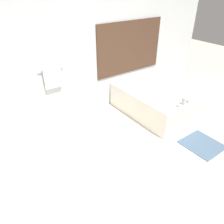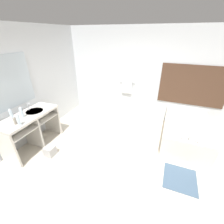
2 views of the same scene
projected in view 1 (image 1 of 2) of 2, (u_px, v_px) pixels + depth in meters
The scene contains 4 objects.
ground_plane at pixel (142, 185), 3.09m from camera, with size 16.00×16.00×0.00m, color beige.
wall_back_with_blinds at pixel (67, 53), 3.96m from camera, with size 7.40×0.13×2.70m.
bathtub at pixel (153, 100), 4.64m from camera, with size 1.06×1.68×0.64m.
bath_mat at pixel (202, 144), 3.83m from camera, with size 0.60×0.62×0.02m.
Camera 1 is at (-1.58, -1.45, 2.49)m, focal length 35.00 mm.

